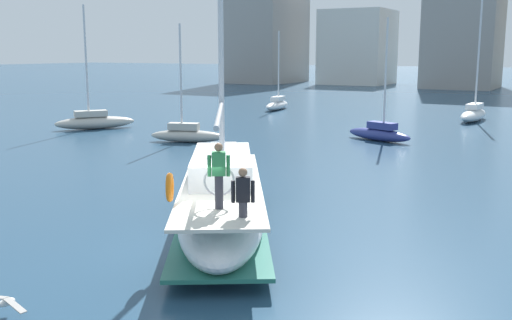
# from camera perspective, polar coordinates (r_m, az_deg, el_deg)

# --- Properties ---
(ground_plane) EXTENTS (400.00, 400.00, 0.00)m
(ground_plane) POSITION_cam_1_polar(r_m,az_deg,el_deg) (15.82, -5.07, -8.56)
(ground_plane) COLOR navy
(main_sailboat) EXTENTS (7.07, 9.44, 13.60)m
(main_sailboat) POSITION_cam_1_polar(r_m,az_deg,el_deg) (17.04, -3.31, -3.95)
(main_sailboat) COLOR silver
(main_sailboat) RESTS_ON ground
(moored_sloop_near) EXTENTS (4.46, 2.52, 7.02)m
(moored_sloop_near) POSITION_cam_1_polar(r_m,az_deg,el_deg) (35.27, 11.78, 2.64)
(moored_sloop_near) COLOR navy
(moored_sloop_near) RESTS_ON ground
(moored_sloop_far) EXTENTS (1.79, 4.94, 6.91)m
(moored_sloop_far) POSITION_cam_1_polar(r_m,az_deg,el_deg) (53.17, 2.05, 5.42)
(moored_sloop_far) COLOR white
(moored_sloop_far) RESTS_ON ground
(moored_cutter_left) EXTENTS (4.10, 4.99, 8.13)m
(moored_cutter_left) POSITION_cam_1_polar(r_m,az_deg,el_deg) (41.27, -15.27, 3.69)
(moored_cutter_left) COLOR #B7B2A8
(moored_cutter_left) RESTS_ON ground
(moored_cutter_right) EXTENTS (4.45, 2.39, 6.67)m
(moored_cutter_right) POSITION_cam_1_polar(r_m,az_deg,el_deg) (34.23, -6.66, 2.54)
(moored_cutter_right) COLOR #B7B2A8
(moored_cutter_right) RESTS_ON ground
(moored_ketch_distant) EXTENTS (1.61, 5.64, 9.91)m
(moored_ketch_distant) POSITION_cam_1_polar(r_m,az_deg,el_deg) (47.24, 20.20, 4.29)
(moored_ketch_distant) COLOR white
(moored_ketch_distant) RESTS_ON ground
(seagull) EXTENTS (1.24, 0.48, 0.18)m
(seagull) POSITION_cam_1_polar(r_m,az_deg,el_deg) (12.94, -22.94, -12.49)
(seagull) COLOR silver
(seagull) RESTS_ON ground
(waterfront_buildings) EXTENTS (84.50, 16.71, 24.18)m
(waterfront_buildings) POSITION_cam_1_polar(r_m,az_deg,el_deg) (90.56, 21.83, 13.27)
(waterfront_buildings) COLOR gray
(waterfront_buildings) RESTS_ON ground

